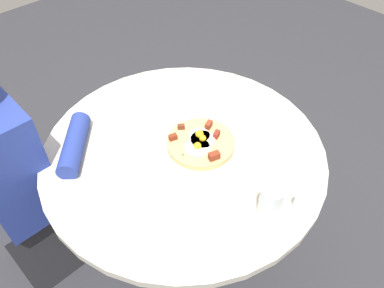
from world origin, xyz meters
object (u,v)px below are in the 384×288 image
dining_table (184,179)px  knife (192,218)px  bread_plate (110,170)px  fork (204,214)px  breakfast_pizza (201,143)px  person_seated (17,189)px  salt_shaker (298,202)px  pizza_plate (201,147)px  water_glass (272,201)px

dining_table → knife: bearing=-37.4°
bread_plate → fork: 0.35m
dining_table → breakfast_pizza: breakfast_pizza is taller
person_seated → fork: (0.68, 0.34, 0.22)m
bread_plate → person_seated: bearing=-145.4°
salt_shaker → fork: bearing=-127.5°
fork → knife: same height
person_seated → pizza_plate: 0.74m
pizza_plate → dining_table: bearing=-131.2°
breakfast_pizza → knife: size_ratio=1.32×
fork → salt_shaker: (0.17, 0.23, 0.02)m
fork → knife: bearing=90.0°
pizza_plate → breakfast_pizza: bearing=-60.3°
person_seated → water_glass: (0.81, 0.49, 0.27)m
water_glass → dining_table: bearing=-179.3°
breakfast_pizza → salt_shaker: breakfast_pizza is taller
dining_table → person_seated: person_seated is taller
bread_plate → knife: size_ratio=1.02×
breakfast_pizza → water_glass: size_ratio=1.99×
breakfast_pizza → water_glass: (0.34, -0.04, 0.03)m
dining_table → person_seated: bearing=-131.8°
pizza_plate → bread_plate: bearing=-113.6°
dining_table → salt_shaker: (0.42, 0.08, 0.20)m
water_glass → person_seated: bearing=-148.8°
pizza_plate → salt_shaker: size_ratio=4.88×
person_seated → breakfast_pizza: (0.47, 0.53, 0.24)m
dining_table → knife: (0.23, -0.18, 0.18)m
breakfast_pizza → bread_plate: breakfast_pizza is taller
bread_plate → knife: bearing=12.2°
dining_table → bread_plate: bread_plate is taller
knife → pizza_plate: bearing=-24.8°
knife → water_glass: 0.24m
water_glass → breakfast_pizza: bearing=173.1°
dining_table → pizza_plate: size_ratio=3.45×
breakfast_pizza → water_glass: water_glass is taller
bread_plate → fork: bearing=16.9°
fork → water_glass: size_ratio=1.51×
dining_table → salt_shaker: bearing=11.0°
person_seated → fork: 0.79m
dining_table → breakfast_pizza: (0.04, 0.05, 0.20)m
pizza_plate → bread_plate: (-0.13, -0.29, -0.00)m
dining_table → breakfast_pizza: bearing=48.6°
person_seated → pizza_plate: bearing=48.3°
knife → person_seated: bearing=49.1°
person_seated → breakfast_pizza: bearing=48.3°
pizza_plate → bread_plate: pizza_plate is taller
breakfast_pizza → water_glass: 0.34m
bread_plate → pizza_plate: bearing=66.4°
fork → salt_shaker: salt_shaker is taller
fork → knife: size_ratio=1.00×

